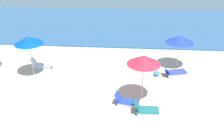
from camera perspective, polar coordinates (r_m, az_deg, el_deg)
ocean at (r=28.09m, az=5.12°, el=9.96°), size 60.00×13.08×0.12m
umbrella_1 at (r=18.58m, az=14.76°, el=6.60°), size 1.96×1.96×2.37m
lounge_chair_1_0 at (r=18.01m, az=13.62°, el=-0.45°), size 1.65×1.02×0.66m
umbrella_2 at (r=17.51m, az=-17.91°, el=6.27°), size 1.88×1.88×2.77m
lounge_chair_2_0 at (r=19.22m, az=-15.33°, el=1.14°), size 1.49×0.60×0.76m
umbrella_5 at (r=14.05m, az=7.05°, el=2.24°), size 1.84×1.84×2.79m
lounge_chair_5_0 at (r=14.59m, az=3.12°, el=-6.83°), size 1.44×0.82×0.71m
lounge_chair_5_1 at (r=14.05m, az=7.31°, el=-8.57°), size 1.34×0.66×0.75m
beach_ball_0 at (r=17.76m, az=9.81°, el=-0.71°), size 0.40×0.40×0.40m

